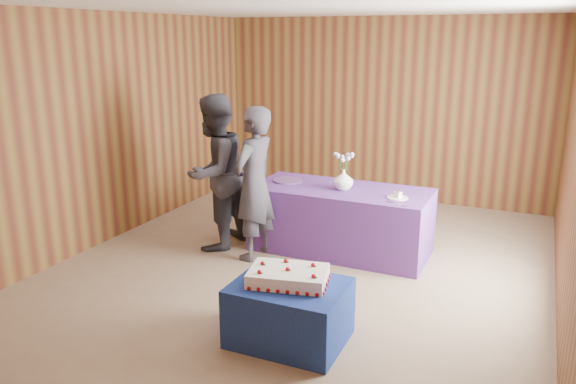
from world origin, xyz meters
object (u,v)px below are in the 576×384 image
Objects in this scene: serving_table at (340,220)px; sheet_cake at (288,276)px; guest_left at (254,184)px; cake_table at (289,312)px; vase at (343,180)px; guest_right at (215,173)px.

serving_table reaches higher than sheet_cake.
sheet_cake is 0.42× the size of guest_left.
serving_table is 1.11m from guest_left.
cake_table is 0.31m from sheet_cake.
guest_right is (-1.42, -0.43, 0.03)m from vase.
serving_table is 2.77× the size of sheet_cake.
guest_right is (-1.66, 1.60, 0.65)m from cake_table.
vase is (0.03, -0.04, 0.49)m from serving_table.
cake_table is 0.53× the size of guest_left.
cake_table is 0.50× the size of guest_right.
sheet_cake is (0.26, -2.04, 0.18)m from serving_table.
serving_table is 1.11× the size of guest_right.
serving_table is at bearing 111.98° from guest_right.
serving_table is at bearing 97.47° from cake_table.
vase is 1.00m from guest_left.
cake_table is at bearing 42.94° from guest_left.
serving_table reaches higher than cake_table.
vase reaches higher than sheet_cake.
vase reaches higher than serving_table.
vase is 1.48m from guest_right.
serving_table is 1.55m from guest_right.
vase is at bearing 96.65° from cake_table.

